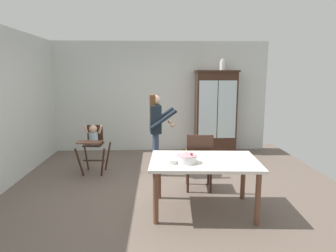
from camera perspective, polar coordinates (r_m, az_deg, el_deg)
name	(u,v)px	position (r m, az deg, el deg)	size (l,w,h in m)	color
ground_plane	(163,189)	(5.03, -1.07, -12.13)	(6.24, 6.24, 0.00)	#66564C
wall_back	(160,97)	(7.31, -1.56, 5.71)	(5.32, 0.06, 2.70)	silver
china_cabinet	(216,112)	(7.23, 9.29, 2.80)	(1.03, 0.48, 2.00)	#382116
ceramic_vase	(222,65)	(7.21, 10.60, 11.60)	(0.13, 0.13, 0.27)	white
high_chair_with_toddler	(93,140)	(5.79, -14.38, -2.71)	(0.60, 0.70, 0.95)	#382116
adult_person	(156,125)	(5.49, -2.39, 0.27)	(0.53, 0.51, 1.53)	#33425B
dining_table	(204,166)	(4.10, 7.04, -7.78)	(1.53, 1.06, 0.74)	silver
birthday_cake	(186,159)	(3.91, 3.61, -6.38)	(0.28, 0.28, 0.19)	white
serving_bowl	(172,161)	(3.90, 0.78, -6.82)	(0.18, 0.18, 0.06)	silver
dining_chair_far_side	(199,158)	(4.80, 6.13, -6.28)	(0.47, 0.47, 0.96)	#382116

